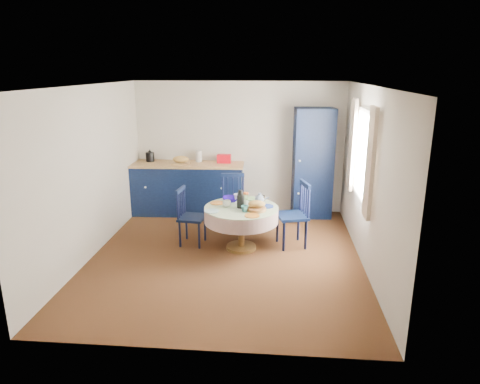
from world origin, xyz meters
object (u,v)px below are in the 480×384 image
Objects in this scene: kitchen_counter at (186,187)px; mug_a at (227,204)px; pantry_cabinet at (313,163)px; mug_d at (237,197)px; mug_c at (261,199)px; cobalt_bowl at (231,199)px; chair_far at (233,202)px; mug_b at (244,209)px; chair_left at (190,216)px; chair_right at (295,214)px; dining_table at (242,214)px.

kitchen_counter is 17.66× the size of mug_a.
pantry_cabinet is 19.73× the size of mug_d.
mug_c is 0.48m from cobalt_bowl.
chair_far is 0.51m from mug_d.
mug_b is 0.56m from cobalt_bowl.
chair_far is at bearing 88.87° from mug_a.
mug_b is 0.37× the size of cobalt_bowl.
chair_left is 9.09× the size of mug_b.
chair_right is 7.56× the size of mug_c.
mug_d is (-0.93, 0.17, 0.21)m from chair_right.
chair_left is 3.38× the size of cobalt_bowl.
chair_right reaches higher than mug_d.
kitchen_counter is 2.06m from dining_table.
chair_right is 3.80× the size of cobalt_bowl.
dining_table is (1.22, -1.66, 0.06)m from kitchen_counter.
chair_left is 7.28× the size of mug_a.
chair_right is at bearing -81.33° from chair_left.
chair_right reaches higher than mug_c.
mug_c reaches higher than mug_a.
mug_a is at bearing -152.87° from mug_c.
mug_a is (0.61, -0.13, 0.27)m from chair_left.
mug_d is (0.12, 0.37, -0.00)m from mug_a.
mug_b is at bearing -105.03° from chair_left.
pantry_cabinet reaches higher than chair_far.
pantry_cabinet is 1.71m from mug_c.
chair_left is 1.00m from mug_b.
mug_a is 0.39m from mug_d.
cobalt_bowl is at bearing 177.63° from mug_c.
chair_left is 0.71m from cobalt_bowl.
chair_far is at bearing -152.14° from pantry_cabinet.
mug_d is at bearing 106.06° from mug_b.
dining_table is at bearing 104.78° from mug_b.
chair_far is 3.59× the size of cobalt_bowl.
mug_a is 0.36m from mug_b.
pantry_cabinet is at bearing 24.18° from chair_far.
kitchen_counter reaches higher than mug_b.
kitchen_counter reaches higher than cobalt_bowl.
chair_right is 10.01× the size of mug_d.
kitchen_counter is 2.16× the size of chair_right.
dining_table is 0.29m from mug_a.
chair_left is 1.17m from mug_c.
mug_b is (0.06, -0.21, 0.16)m from dining_table.
dining_table is at bearing -93.11° from chair_left.
pantry_cabinet is 2.24m from mug_b.
mug_a is 0.46× the size of cobalt_bowl.
mug_b is 0.98× the size of mug_d.
mug_a is (-1.05, -0.20, 0.21)m from chair_right.
mug_b is 0.54m from mug_c.
mug_d is 0.38× the size of cobalt_bowl.
dining_table is 8.27× the size of mug_c.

